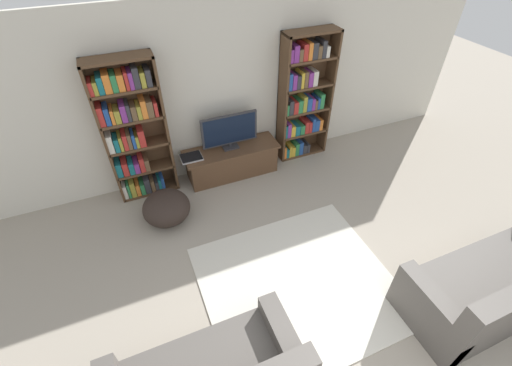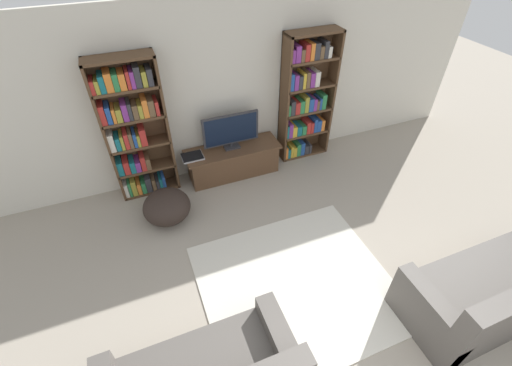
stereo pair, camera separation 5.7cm
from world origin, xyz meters
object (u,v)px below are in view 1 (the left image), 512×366
Objects in this scene: bookshelf_right at (303,99)px; couch_right_sofa at (495,289)px; beanbag_ottoman at (166,208)px; laptop at (191,157)px; television at (230,131)px; bookshelf_left at (133,132)px; tv_stand at (232,161)px.

couch_right_sofa is at bearing -81.05° from bookshelf_right.
laptop is at bearing 48.94° from beanbag_ottoman.
television is (-1.27, -0.10, -0.23)m from bookshelf_right.
television is 3.80m from couch_right_sofa.
bookshelf_right is at bearing 0.00° from bookshelf_left.
tv_stand is 0.55m from television.
television is 1.34× the size of beanbag_ottoman.
beanbag_ottoman is (0.17, -0.75, -0.82)m from bookshelf_left.
couch_right_sofa is at bearing -53.39° from laptop.
laptop is at bearing -10.34° from bookshelf_left.
bookshelf_right reaches higher than television.
couch_right_sofa reaches higher than tv_stand.
tv_stand is at bearing -174.38° from bookshelf_right.
laptop is at bearing 126.61° from couch_right_sofa.
bookshelf_left is at bearing 132.69° from couch_right_sofa.
bookshelf_left is at bearing -180.00° from bookshelf_right.
bookshelf_left is 1.56m from tv_stand.
bookshelf_left is 6.42× the size of laptop.
laptop is at bearing -177.07° from television.
couch_right_sofa is (2.44, -3.28, -0.19)m from laptop.
tv_stand is 1.71× the size of television.
bookshelf_right is 1.29m from television.
laptop is at bearing -179.59° from tv_stand.
television is 0.70m from laptop.
bookshelf_right is 1.49m from tv_stand.
bookshelf_right is 2.68m from beanbag_ottoman.
bookshelf_left reaches higher than couch_right_sofa.
bookshelf_left reaches higher than television.
couch_right_sofa reaches higher than beanbag_ottoman.
bookshelf_right is 6.42× the size of laptop.
television is 2.70× the size of laptop.
tv_stand is (1.34, -0.12, -0.79)m from bookshelf_left.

